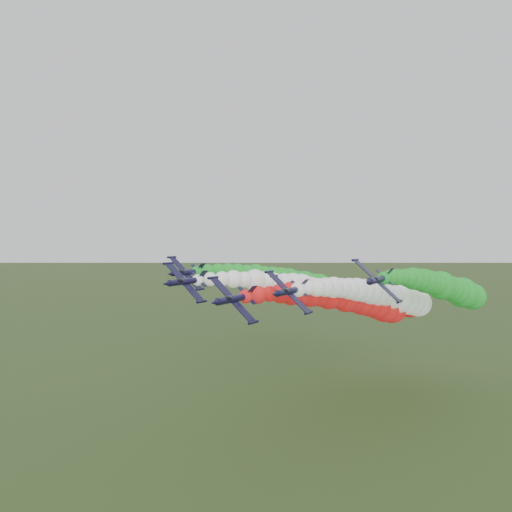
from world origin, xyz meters
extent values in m
plane|color=#425726|center=(0.00, 0.00, 0.00)|extent=(3000.00, 3000.00, 0.00)
cylinder|color=#131236|center=(-4.74, -4.39, 35.43)|extent=(1.70, 9.84, 1.70)
cone|color=#131236|center=(-4.74, -10.18, 35.43)|extent=(1.54, 1.97, 1.54)
cone|color=black|center=(-4.74, 0.96, 35.43)|extent=(1.54, 0.98, 1.54)
ellipsoid|color=black|center=(-4.45, -6.58, 35.75)|extent=(1.11, 2.05, 1.09)
cube|color=#131236|center=(-4.84, -4.61, 35.30)|extent=(7.94, 2.08, 7.06)
cylinder|color=#131236|center=(-8.77, -4.61, 38.78)|extent=(0.68, 2.84, 0.68)
cylinder|color=#131236|center=(-0.92, -4.61, 31.83)|extent=(0.68, 2.84, 0.68)
cube|color=#131236|center=(-3.90, -0.24, 36.37)|extent=(1.78, 1.64, 1.98)
cube|color=#131236|center=(-4.63, -0.24, 35.55)|extent=(3.18, 1.20, 2.84)
sphere|color=red|center=(-4.74, -0.57, 35.43)|extent=(2.43, 2.43, 2.43)
sphere|color=red|center=(-4.71, 3.73, 35.31)|extent=(3.24, 3.24, 3.24)
sphere|color=red|center=(-4.61, 8.02, 35.08)|extent=(3.01, 3.01, 3.01)
sphere|color=red|center=(-4.46, 12.31, 34.76)|extent=(3.90, 3.90, 3.90)
sphere|color=red|center=(-4.24, 16.61, 34.38)|extent=(4.82, 4.82, 4.82)
sphere|color=red|center=(-3.96, 20.90, 33.92)|extent=(4.92, 4.92, 4.92)
sphere|color=red|center=(-3.63, 25.19, 33.42)|extent=(5.50, 5.50, 5.50)
sphere|color=red|center=(-3.22, 29.49, 32.85)|extent=(5.15, 5.15, 5.15)
sphere|color=red|center=(-2.76, 33.78, 32.24)|extent=(6.13, 6.13, 6.13)
sphere|color=red|center=(-2.24, 38.07, 31.58)|extent=(5.49, 5.49, 5.49)
sphere|color=red|center=(-1.65, 42.36, 30.87)|extent=(6.67, 6.67, 6.67)
sphere|color=red|center=(-1.00, 46.66, 30.12)|extent=(6.35, 6.35, 6.35)
sphere|color=red|center=(-0.29, 50.95, 29.33)|extent=(7.06, 7.06, 7.06)
sphere|color=red|center=(0.48, 55.24, 28.49)|extent=(7.28, 7.28, 7.28)
sphere|color=red|center=(1.31, 59.54, 27.62)|extent=(7.90, 7.90, 7.90)
sphere|color=red|center=(2.21, 63.83, 26.71)|extent=(8.84, 8.84, 8.84)
sphere|color=red|center=(3.16, 68.12, 25.76)|extent=(8.52, 8.52, 8.52)
cylinder|color=#131236|center=(-19.06, 1.32, 37.32)|extent=(1.70, 9.84, 1.70)
cone|color=#131236|center=(-19.06, -4.47, 37.32)|extent=(1.54, 1.97, 1.54)
cone|color=black|center=(-19.06, 6.68, 37.32)|extent=(1.54, 0.98, 1.54)
ellipsoid|color=black|center=(-18.77, -0.87, 37.64)|extent=(1.11, 2.05, 1.09)
cube|color=#131236|center=(-19.17, 1.10, 37.19)|extent=(7.94, 2.08, 7.06)
cylinder|color=#131236|center=(-23.09, 1.10, 40.67)|extent=(0.68, 2.84, 0.68)
cylinder|color=#131236|center=(-15.24, 1.10, 33.71)|extent=(0.68, 2.84, 0.68)
cube|color=#131236|center=(-18.22, 5.47, 38.26)|extent=(1.78, 1.64, 1.98)
cube|color=#131236|center=(-18.95, 5.47, 37.44)|extent=(3.18, 1.20, 2.84)
sphere|color=white|center=(-19.06, 5.15, 37.32)|extent=(2.28, 2.28, 2.28)
sphere|color=white|center=(-19.03, 9.44, 37.20)|extent=(2.83, 2.83, 2.83)
sphere|color=white|center=(-18.93, 13.73, 36.97)|extent=(3.21, 3.21, 3.21)
sphere|color=white|center=(-18.78, 18.03, 36.65)|extent=(3.91, 3.91, 3.91)
sphere|color=white|center=(-18.56, 22.32, 36.26)|extent=(3.63, 3.63, 3.63)
sphere|color=white|center=(-18.29, 26.61, 35.81)|extent=(5.12, 5.12, 5.12)
sphere|color=white|center=(-17.95, 30.90, 35.30)|extent=(4.76, 4.76, 4.76)
sphere|color=white|center=(-17.55, 35.20, 34.74)|extent=(4.67, 4.67, 4.67)
sphere|color=white|center=(-17.08, 39.49, 34.13)|extent=(5.14, 5.14, 5.14)
sphere|color=white|center=(-16.56, 43.78, 33.47)|extent=(6.23, 6.23, 6.23)
sphere|color=white|center=(-15.97, 48.08, 32.76)|extent=(6.71, 6.71, 6.71)
sphere|color=white|center=(-15.32, 52.37, 32.01)|extent=(6.12, 6.12, 6.12)
sphere|color=white|center=(-14.61, 56.66, 31.22)|extent=(6.41, 6.41, 6.41)
sphere|color=white|center=(-13.84, 60.96, 30.38)|extent=(7.12, 7.12, 7.12)
sphere|color=white|center=(-13.01, 65.25, 29.51)|extent=(7.89, 7.89, 7.89)
sphere|color=white|center=(-12.11, 69.54, 28.60)|extent=(7.85, 7.85, 7.85)
sphere|color=white|center=(-11.16, 73.84, 27.65)|extent=(8.12, 8.12, 8.12)
cylinder|color=#131236|center=(0.36, 6.28, 36.00)|extent=(1.70, 9.84, 1.70)
cone|color=#131236|center=(0.36, 0.49, 36.00)|extent=(1.54, 1.97, 1.54)
cone|color=black|center=(0.36, 11.64, 36.00)|extent=(1.54, 0.98, 1.54)
ellipsoid|color=black|center=(0.64, 4.10, 36.33)|extent=(1.11, 2.05, 1.09)
cube|color=#131236|center=(0.25, 6.06, 35.88)|extent=(7.94, 2.08, 7.06)
cylinder|color=#131236|center=(-3.68, 6.06, 39.36)|extent=(0.68, 2.84, 0.68)
cylinder|color=#131236|center=(4.17, 6.06, 32.40)|extent=(0.68, 2.84, 0.68)
cube|color=#131236|center=(1.19, 10.43, 36.95)|extent=(1.78, 1.64, 1.98)
cube|color=#131236|center=(0.46, 10.43, 36.13)|extent=(3.18, 1.20, 2.84)
sphere|color=white|center=(0.36, 10.11, 36.00)|extent=(2.86, 2.86, 2.86)
sphere|color=white|center=(0.39, 14.40, 35.89)|extent=(2.64, 2.64, 2.64)
sphere|color=white|center=(0.48, 18.69, 35.66)|extent=(3.75, 3.75, 3.75)
sphere|color=white|center=(0.63, 22.99, 35.34)|extent=(4.02, 4.02, 4.02)
sphere|color=white|center=(0.85, 27.28, 34.95)|extent=(4.56, 4.56, 4.56)
sphere|color=white|center=(1.13, 31.57, 34.50)|extent=(4.44, 4.44, 4.44)
sphere|color=white|center=(1.47, 35.87, 33.99)|extent=(4.96, 4.96, 4.96)
sphere|color=white|center=(1.87, 40.16, 33.43)|extent=(5.54, 5.54, 5.54)
sphere|color=white|center=(2.33, 44.45, 32.82)|extent=(5.69, 5.69, 5.69)
sphere|color=white|center=(2.85, 48.74, 32.16)|extent=(6.28, 6.28, 6.28)
sphere|color=white|center=(3.44, 53.04, 31.45)|extent=(6.41, 6.41, 6.41)
sphere|color=white|center=(4.09, 57.33, 30.70)|extent=(5.98, 5.98, 5.98)
sphere|color=white|center=(4.80, 61.62, 29.91)|extent=(6.90, 6.90, 6.90)
sphere|color=white|center=(5.57, 65.92, 29.07)|extent=(8.34, 8.34, 8.34)
sphere|color=white|center=(6.40, 70.21, 28.20)|extent=(8.57, 8.57, 8.57)
sphere|color=white|center=(7.30, 74.50, 27.29)|extent=(8.05, 8.05, 8.05)
sphere|color=white|center=(8.26, 78.80, 26.34)|extent=(8.08, 8.08, 8.08)
cylinder|color=#131236|center=(-29.42, 15.20, 37.93)|extent=(1.70, 9.84, 1.70)
cone|color=#131236|center=(-29.42, 9.41, 37.93)|extent=(1.54, 1.97, 1.54)
cone|color=black|center=(-29.42, 20.55, 37.93)|extent=(1.54, 0.98, 1.54)
ellipsoid|color=black|center=(-29.13, 13.01, 38.26)|extent=(1.11, 2.05, 1.09)
cube|color=#131236|center=(-29.53, 14.98, 37.81)|extent=(7.94, 2.08, 7.06)
cylinder|color=#131236|center=(-33.46, 14.98, 41.29)|extent=(0.68, 2.84, 0.68)
cylinder|color=#131236|center=(-25.60, 14.98, 34.33)|extent=(0.68, 2.84, 0.68)
cube|color=#131236|center=(-28.59, 19.35, 38.87)|extent=(1.78, 1.64, 1.98)
cube|color=#131236|center=(-29.31, 19.35, 38.05)|extent=(3.18, 1.20, 2.84)
sphere|color=green|center=(-29.42, 19.02, 37.93)|extent=(2.53, 2.53, 2.53)
sphere|color=green|center=(-29.39, 23.32, 37.81)|extent=(3.21, 3.21, 3.21)
sphere|color=green|center=(-29.30, 27.61, 37.58)|extent=(3.66, 3.66, 3.66)
sphere|color=green|center=(-29.15, 31.90, 37.27)|extent=(4.12, 4.12, 4.12)
sphere|color=green|center=(-28.93, 36.20, 36.88)|extent=(4.38, 4.38, 4.38)
sphere|color=green|center=(-28.65, 40.49, 36.43)|extent=(4.36, 4.36, 4.36)
sphere|color=green|center=(-28.31, 44.78, 35.92)|extent=(5.39, 5.39, 5.39)
sphere|color=green|center=(-27.91, 49.08, 35.35)|extent=(5.03, 5.03, 5.03)
sphere|color=green|center=(-27.45, 53.37, 34.74)|extent=(5.62, 5.62, 5.62)
sphere|color=green|center=(-26.92, 57.66, 34.08)|extent=(6.06, 6.06, 6.06)
sphere|color=green|center=(-26.34, 61.95, 33.37)|extent=(6.62, 6.62, 6.62)
sphere|color=green|center=(-25.69, 66.25, 32.62)|extent=(6.16, 6.16, 6.16)
sphere|color=green|center=(-24.98, 70.54, 31.83)|extent=(7.21, 7.21, 7.21)
sphere|color=green|center=(-24.21, 74.83, 31.00)|extent=(6.83, 6.83, 6.83)
sphere|color=green|center=(-23.37, 79.13, 30.12)|extent=(7.82, 7.82, 7.82)
sphere|color=green|center=(-22.48, 83.42, 29.21)|extent=(7.35, 7.35, 7.35)
sphere|color=green|center=(-21.52, 87.71, 28.26)|extent=(8.77, 8.77, 8.77)
cylinder|color=#131236|center=(14.81, 11.80, 38.25)|extent=(1.70, 9.84, 1.70)
cone|color=#131236|center=(14.81, 6.01, 38.25)|extent=(1.54, 1.97, 1.54)
cone|color=black|center=(14.81, 17.16, 38.25)|extent=(1.54, 0.98, 1.54)
ellipsoid|color=black|center=(15.10, 9.61, 38.58)|extent=(1.11, 2.05, 1.09)
cube|color=#131236|center=(14.70, 11.58, 38.13)|extent=(7.94, 2.08, 7.06)
cylinder|color=#131236|center=(10.77, 11.58, 41.61)|extent=(0.68, 2.84, 0.68)
cylinder|color=#131236|center=(18.63, 11.58, 34.65)|extent=(0.68, 2.84, 0.68)
cube|color=#131236|center=(15.64, 15.95, 39.19)|extent=(1.78, 1.64, 1.98)
cube|color=#131236|center=(14.92, 15.95, 38.38)|extent=(3.18, 1.20, 2.84)
sphere|color=green|center=(14.81, 15.62, 38.25)|extent=(2.44, 2.44, 2.44)
sphere|color=green|center=(14.84, 19.92, 38.14)|extent=(2.85, 2.85, 2.85)
sphere|color=green|center=(14.93, 24.21, 37.91)|extent=(3.31, 3.31, 3.31)
sphere|color=green|center=(15.09, 28.50, 37.59)|extent=(3.29, 3.29, 3.29)
sphere|color=green|center=(15.30, 32.80, 37.20)|extent=(3.99, 3.99, 3.99)
sphere|color=green|center=(15.58, 37.09, 36.75)|extent=(4.91, 4.91, 4.91)
sphere|color=green|center=(15.92, 41.38, 36.24)|extent=(5.00, 5.00, 5.00)
sphere|color=green|center=(16.32, 45.68, 35.68)|extent=(5.62, 5.62, 5.62)
sphere|color=green|center=(16.78, 49.97, 35.07)|extent=(5.68, 5.68, 5.68)
sphere|color=green|center=(17.31, 54.26, 34.40)|extent=(5.54, 5.54, 5.54)
sphere|color=green|center=(17.89, 58.56, 33.70)|extent=(7.24, 7.24, 7.24)
sphere|color=green|center=(18.54, 62.85, 32.95)|extent=(6.43, 6.43, 6.43)
sphere|color=green|center=(19.25, 67.14, 32.15)|extent=(6.74, 6.74, 6.74)
sphere|color=green|center=(20.02, 71.43, 31.32)|extent=(7.18, 7.18, 7.18)
sphere|color=green|center=(20.86, 75.73, 30.45)|extent=(8.48, 8.48, 8.48)
sphere|color=green|center=(21.75, 80.02, 29.54)|extent=(7.37, 7.37, 7.37)
sphere|color=green|center=(22.71, 84.31, 28.59)|extent=(7.76, 7.76, 7.76)
cylinder|color=#131236|center=(-4.58, 17.87, 34.32)|extent=(1.70, 9.84, 1.70)
cone|color=#131236|center=(-4.58, 12.08, 34.32)|extent=(1.54, 1.97, 1.54)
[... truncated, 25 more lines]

